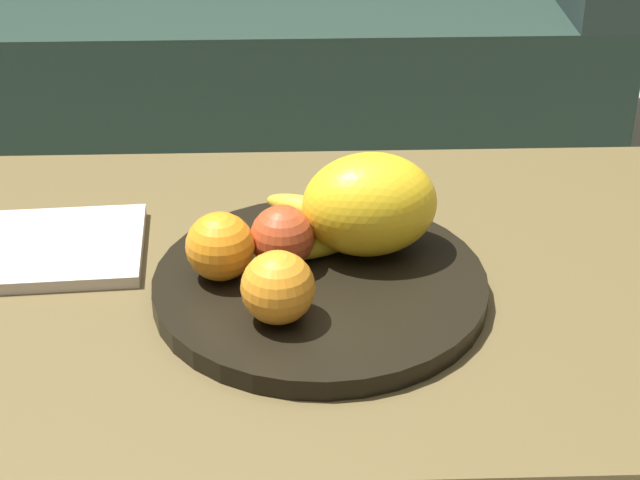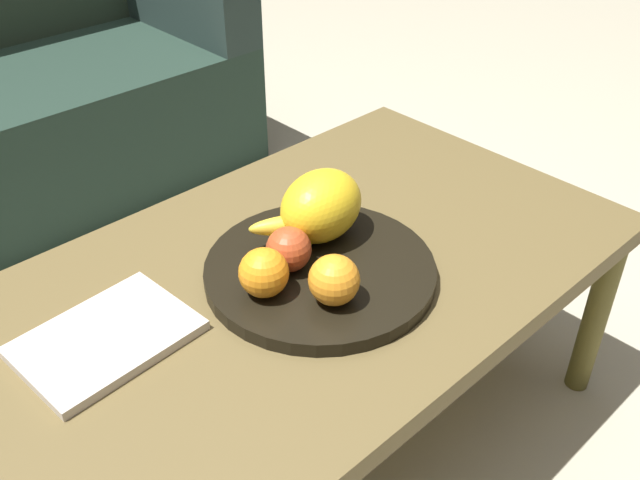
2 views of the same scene
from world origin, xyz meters
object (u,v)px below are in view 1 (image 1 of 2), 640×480
Objects in this scene: magazine at (41,249)px; orange_left at (220,246)px; melon_large_front at (370,204)px; banana_bunch at (331,227)px; fruit_bowl at (320,286)px; orange_front at (278,288)px; apple_front at (282,237)px; couch at (240,20)px; coffee_table at (297,308)px.

orange_left is at bearing -26.49° from magazine.
banana_bunch is (-0.04, 0.01, -0.04)m from melon_large_front.
melon_large_front is at bearing 45.18° from fruit_bowl.
orange_front reaches higher than banana_bunch.
apple_front is (0.00, 0.11, -0.00)m from orange_front.
apple_front is (0.07, 0.02, -0.00)m from orange_left.
melon_large_front reaches higher than orange_left.
orange_front is (0.10, -1.49, 0.21)m from couch.
fruit_bowl is at bearing -3.42° from orange_left.
banana_bunch is (0.06, 0.15, -0.01)m from orange_front.
fruit_bowl is at bearing 59.68° from orange_front.
apple_front is 0.45× the size of banana_bunch.
melon_large_front is 2.13× the size of apple_front.
melon_large_front reaches higher than coffee_table.
orange_left is (-0.11, 0.01, 0.05)m from fruit_bowl.
fruit_bowl is 0.13m from orange_left.
orange_left is (-0.09, -0.03, 0.11)m from coffee_table.
banana_bunch is at bearing -83.10° from couch.
banana_bunch is at bearing 168.23° from melon_large_front.
apple_front is (-0.04, 0.03, 0.05)m from fruit_bowl.
fruit_bowl is 2.33× the size of banana_bunch.
melon_large_front reaches higher than magazine.
couch reaches higher than fruit_bowl.
couch reaches higher than orange_front.
couch is at bearing 98.73° from melon_large_front.
fruit_bowl is 0.36m from magazine.
orange_front is at bearing -35.74° from magazine.
magazine is at bearing 157.15° from orange_left.
banana_bunch reaches higher than fruit_bowl.
couch reaches higher than coffee_table.
couch is at bearing 96.90° from banana_bunch.
couch is 10.59× the size of melon_large_front.
apple_front is 0.31m from magazine.
melon_large_front is (0.09, 0.02, 0.13)m from coffee_table.
orange_left is (-0.17, -0.05, -0.02)m from melon_large_front.
orange_front reaches higher than apple_front.
orange_front is 0.11m from orange_left.
apple_front is (0.10, -1.37, 0.20)m from couch.
couch is 6.80× the size of magazine.
coffee_table is 1.37m from couch.
orange_front is 0.11m from apple_front.
orange_left reaches higher than coffee_table.
melon_large_front is 2.00× the size of orange_front.
fruit_bowl is 4.82× the size of orange_front.
magazine is at bearing 168.45° from coffee_table.
melon_large_front is 0.18m from orange_front.
coffee_table is at bearing 80.38° from orange_front.
orange_front is at bearing -112.71° from banana_bunch.
fruit_bowl is 5.13× the size of apple_front.
fruit_bowl is (0.03, -0.04, 0.06)m from coffee_table.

